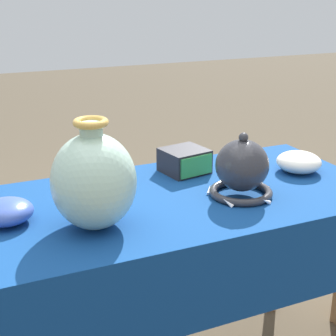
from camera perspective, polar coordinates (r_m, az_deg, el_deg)
name	(u,v)px	position (r m, az deg, el deg)	size (l,w,h in m)	color
display_table	(173,223)	(1.50, 0.51, -6.14)	(1.24, 0.59, 0.69)	olive
vase_tall_bulbous	(94,180)	(1.26, -8.23, -1.37)	(0.21, 0.21, 0.28)	#A8CCB7
vase_dome_bell	(242,170)	(1.47, 8.19, -0.23)	(0.19, 0.20, 0.19)	#2D2D33
mosaic_tile_box	(185,161)	(1.66, 1.87, 0.80)	(0.15, 0.15, 0.08)	#232328
bowl_shallow_cobalt	(6,212)	(1.37, -17.51, -4.63)	(0.14, 0.14, 0.06)	#3851A8
bowl_shallow_ivory	(299,162)	(1.72, 14.29, 0.65)	(0.14, 0.14, 0.07)	white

